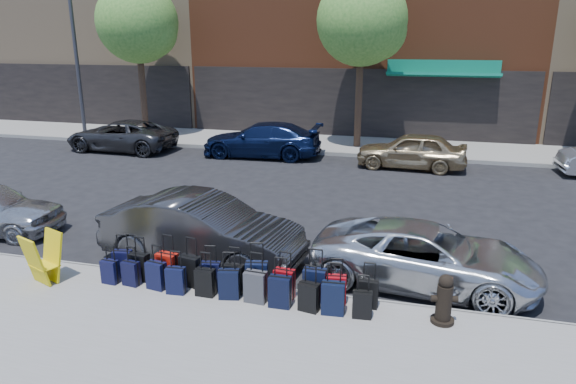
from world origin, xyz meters
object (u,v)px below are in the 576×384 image
(tree_center, at_px, (365,23))
(display_rack, at_px, (43,259))
(streetlight, at_px, (78,41))
(fire_hydrant, at_px, (444,301))
(car_far_0, at_px, (121,135))
(car_far_1, at_px, (262,140))
(bollard, at_px, (446,299))
(car_near_1, at_px, (202,230))
(car_near_2, at_px, (426,256))
(car_far_2, at_px, (411,150))
(tree_left, at_px, (140,24))
(suitcase_front_5, at_px, (234,278))

(tree_center, bearing_deg, display_rack, -106.58)
(streetlight, bearing_deg, fire_hydrant, -39.63)
(car_far_0, height_order, car_far_1, car_far_1)
(bollard, bearing_deg, car_near_1, 163.28)
(display_rack, relative_size, car_near_2, 0.23)
(tree_center, xyz_separation_m, car_far_1, (-3.83, -2.46, -4.69))
(car_near_2, height_order, car_far_1, car_far_1)
(tree_center, distance_m, car_near_1, 13.84)
(bollard, distance_m, car_near_2, 1.70)
(car_near_1, xyz_separation_m, car_far_2, (4.24, 9.95, -0.05))
(car_near_1, height_order, car_far_2, car_near_1)
(car_near_1, bearing_deg, car_near_2, -82.22)
(fire_hydrant, height_order, car_far_0, car_far_0)
(car_near_2, bearing_deg, display_rack, 112.46)
(fire_hydrant, distance_m, car_far_0, 17.75)
(fire_hydrant, height_order, bollard, fire_hydrant)
(streetlight, height_order, bollard, streetlight)
(fire_hydrant, bearing_deg, car_far_0, 128.44)
(tree_center, bearing_deg, tree_left, 180.00)
(suitcase_front_5, height_order, car_near_1, car_near_1)
(bollard, bearing_deg, display_rack, -176.48)
(tree_left, xyz_separation_m, display_rack, (6.06, -14.90, -4.76))
(suitcase_front_5, xyz_separation_m, car_near_1, (-1.29, 1.46, 0.32))
(tree_center, distance_m, car_far_1, 6.54)
(car_far_1, bearing_deg, suitcase_front_5, 12.54)
(bollard, xyz_separation_m, car_near_1, (-5.16, 1.55, 0.17))
(streetlight, xyz_separation_m, suitcase_front_5, (12.79, -13.64, -4.23))
(suitcase_front_5, relative_size, display_rack, 0.90)
(streetlight, bearing_deg, car_near_1, -46.65)
(tree_center, bearing_deg, car_far_0, -164.43)
(suitcase_front_5, bearing_deg, bollard, -0.53)
(streetlight, height_order, display_rack, streetlight)
(streetlight, relative_size, car_far_0, 1.65)
(tree_left, distance_m, car_near_2, 19.10)
(bollard, height_order, car_far_1, car_far_1)
(car_far_0, bearing_deg, tree_left, -172.58)
(tree_left, bearing_deg, car_far_1, -20.26)
(display_rack, bearing_deg, car_far_2, 81.40)
(suitcase_front_5, relative_size, car_far_2, 0.22)
(tree_left, distance_m, car_near_1, 16.15)
(car_near_1, distance_m, car_near_2, 4.82)
(tree_center, relative_size, bollard, 8.81)
(streetlight, xyz_separation_m, car_near_1, (11.50, -12.18, -3.91))
(display_rack, xyz_separation_m, car_far_1, (0.61, 12.44, 0.07))
(car_far_0, bearing_deg, streetlight, -121.88)
(tree_center, bearing_deg, car_near_1, -98.56)
(streetlight, bearing_deg, car_far_1, -10.39)
(tree_center, relative_size, car_near_1, 1.60)
(tree_left, relative_size, display_rack, 7.18)
(tree_center, relative_size, car_far_2, 1.77)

